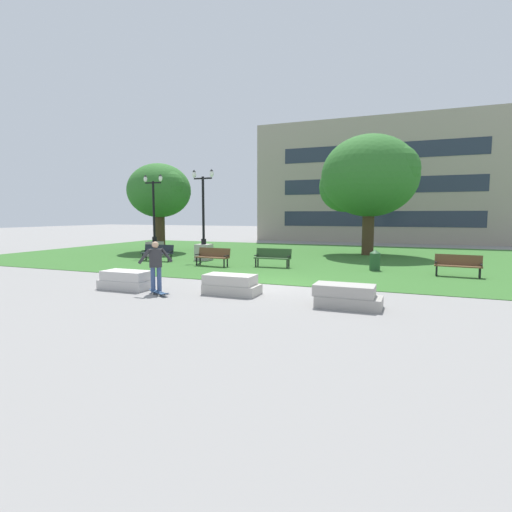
% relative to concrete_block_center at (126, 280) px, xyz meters
% --- Properties ---
extents(ground_plane, '(140.00, 140.00, 0.00)m').
position_rel_concrete_block_center_xyz_m(ground_plane, '(4.40, 2.68, -0.31)').
color(ground_plane, gray).
extents(grass_lawn, '(40.00, 20.00, 0.02)m').
position_rel_concrete_block_center_xyz_m(grass_lawn, '(4.40, 12.68, -0.30)').
color(grass_lawn, '#336628').
rests_on(grass_lawn, ground).
extents(concrete_block_center, '(1.80, 0.90, 0.64)m').
position_rel_concrete_block_center_xyz_m(concrete_block_center, '(0.00, 0.00, 0.00)').
color(concrete_block_center, '#BCB7B2').
rests_on(concrete_block_center, ground).
extents(concrete_block_left, '(1.80, 0.90, 0.64)m').
position_rel_concrete_block_center_xyz_m(concrete_block_left, '(3.79, 0.54, 0.00)').
color(concrete_block_left, '#B2ADA3').
rests_on(concrete_block_left, ground).
extents(concrete_block_right, '(1.86, 0.90, 0.64)m').
position_rel_concrete_block_center_xyz_m(concrete_block_right, '(7.60, 0.03, 0.00)').
color(concrete_block_right, '#9E9991').
rests_on(concrete_block_right, ground).
extents(person_skateboarder, '(0.83, 0.93, 1.71)m').
position_rel_concrete_block_center_xyz_m(person_skateboarder, '(1.40, -0.21, 0.66)').
color(person_skateboarder, '#384C7A').
rests_on(person_skateboarder, ground).
extents(skateboard, '(0.99, 0.66, 0.14)m').
position_rel_concrete_block_center_xyz_m(skateboard, '(1.69, -0.47, -0.22)').
color(skateboard, '#2D4C75').
rests_on(skateboard, ground).
extents(park_bench_near_left, '(1.83, 0.66, 0.90)m').
position_rel_concrete_block_center_xyz_m(park_bench_near_left, '(-0.02, 6.53, 0.23)').
color(park_bench_near_left, brown).
rests_on(park_bench_near_left, grass_lawn).
extents(park_bench_near_right, '(1.81, 0.58, 0.90)m').
position_rel_concrete_block_center_xyz_m(park_bench_near_right, '(2.89, 7.29, 0.23)').
color(park_bench_near_right, '#284723').
rests_on(park_bench_near_right, grass_lawn).
extents(park_bench_far_left, '(1.83, 0.64, 0.90)m').
position_rel_concrete_block_center_xyz_m(park_bench_far_left, '(-3.89, 7.35, 0.23)').
color(park_bench_far_left, '#1E232D').
rests_on(park_bench_far_left, grass_lawn).
extents(park_bench_far_right, '(1.84, 0.67, 0.90)m').
position_rel_concrete_block_center_xyz_m(park_bench_far_right, '(11.05, 7.26, 0.23)').
color(park_bench_far_right, brown).
rests_on(park_bench_far_right, grass_lawn).
extents(lamp_post_left, '(1.32, 0.80, 4.99)m').
position_rel_concrete_block_center_xyz_m(lamp_post_left, '(-5.60, 9.45, 0.73)').
color(lamp_post_left, gray).
rests_on(lamp_post_left, grass_lawn).
extents(lamp_post_right, '(1.32, 0.80, 5.07)m').
position_rel_concrete_block_center_xyz_m(lamp_post_right, '(-1.73, 8.69, 0.74)').
color(lamp_post_right, '#ADA89E').
rests_on(lamp_post_right, grass_lawn).
extents(tree_near_right, '(4.55, 4.34, 6.06)m').
position_rel_concrete_block_center_xyz_m(tree_near_right, '(-7.21, 12.30, 3.85)').
color(tree_near_right, '#42301E').
rests_on(tree_near_right, grass_lawn).
extents(tree_near_left, '(6.31, 6.01, 7.54)m').
position_rel_concrete_block_center_xyz_m(tree_near_left, '(6.50, 15.19, 4.62)').
color(tree_near_left, '#42301E').
rests_on(tree_near_left, grass_lawn).
extents(trash_bin, '(0.49, 0.49, 0.96)m').
position_rel_concrete_block_center_xyz_m(trash_bin, '(7.67, 7.88, 0.20)').
color(trash_bin, '#234C28').
rests_on(trash_bin, grass_lawn).
extents(building_facade_distant, '(23.37, 1.03, 11.38)m').
position_rel_concrete_block_center_xyz_m(building_facade_distant, '(6.16, 27.18, 5.38)').
color(building_facade_distant, gray).
rests_on(building_facade_distant, ground).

